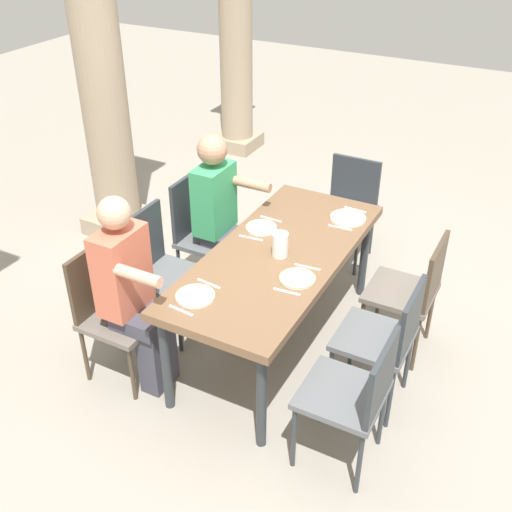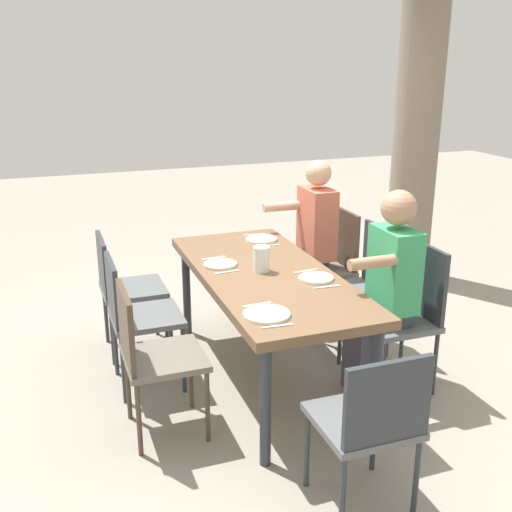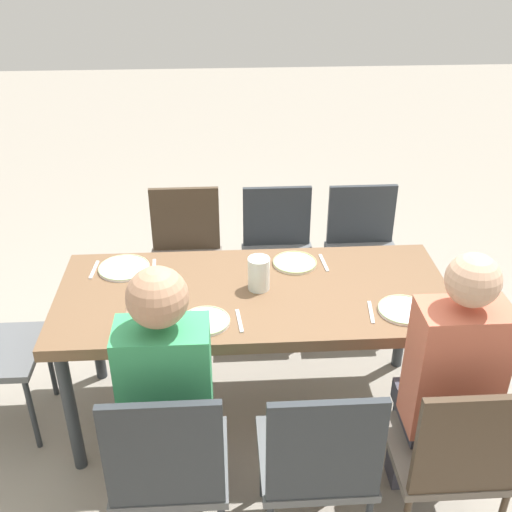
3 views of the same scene
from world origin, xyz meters
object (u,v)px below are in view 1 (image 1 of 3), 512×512
Objects in this scene: chair_west_north at (111,306)px; chair_mid_south at (387,335)px; diner_man_white at (132,291)px; plate_0 at (195,296)px; plate_2 at (261,228)px; stone_column_centre at (100,69)px; plate_1 at (297,278)px; chair_head_east at (349,203)px; chair_mid_north at (159,265)px; diner_woman_green at (222,214)px; chair_east_north at (202,228)px; stone_column_far at (235,16)px; plate_3 at (348,218)px; chair_east_south at (413,288)px; water_pitcher at (280,246)px; dining_table at (278,262)px; chair_west_south at (356,392)px.

chair_mid_south is at bearing -72.22° from chair_west_north.
diner_man_white reaches higher than plate_0.
stone_column_centre is at bearing 72.28° from plate_2.
plate_1 is at bearing -133.12° from plate_2.
chair_head_east is at bearing -16.87° from diner_man_white.
diner_woman_green reaches higher than chair_mid_north.
stone_column_far is (2.68, 1.20, 0.98)m from chair_east_north.
chair_west_north is at bearing -141.83° from stone_column_centre.
plate_1 is 0.87m from plate_3.
plate_3 is at bearing -72.91° from diner_woman_green.
chair_east_south is 3.47× the size of plate_3.
chair_head_east is 2.82m from stone_column_far.
diner_man_white is 8.12× the size of water_pitcher.
dining_table is 0.14m from water_pitcher.
plate_0 is (0.06, -0.42, 0.06)m from diner_man_white.
stone_column_centre is (0.43, 1.38, 0.79)m from diner_woman_green.
diner_woman_green is at bearing -89.10° from chair_east_north.
diner_man_white is at bearing -137.58° from stone_column_centre.
diner_woman_green is at bearing 68.85° from chair_mid_south.
water_pitcher reaches higher than plate_0.
stone_column_centre is 12.95× the size of plate_0.
chair_east_north is at bearing 66.04° from dining_table.
water_pitcher reaches higher than chair_mid_south.
chair_east_north is at bearing 90.90° from diner_woman_green.
plate_3 reaches higher than dining_table.
chair_west_north is 2.17m from stone_column_centre.
plate_2 is (0.95, 1.06, 0.24)m from chair_west_south.
chair_mid_north is 1.75m from chair_east_south.
chair_east_south is 0.69m from plate_3.
chair_mid_south is at bearing -87.38° from plate_1.
chair_west_north is at bearing 170.54° from diner_woman_green.
chair_east_south is at bearing -44.70° from plate_1.
plate_2 is (0.96, -0.39, 0.06)m from diner_man_white.
chair_mid_south reaches higher than dining_table.
stone_column_far reaches higher than chair_mid_south.
plate_1 is 0.66m from plate_2.
plate_0 is (-0.47, 1.03, 0.24)m from chair_mid_south.
chair_east_south is at bearing -0.18° from chair_west_south.
plate_1 is (-1.02, -2.26, -0.73)m from stone_column_centre.
chair_mid_south is at bearing -152.12° from chair_head_east.
plate_2 is at bearing -103.38° from chair_east_north.
stone_column_far is at bearing 33.61° from dining_table.
stone_column_far is at bearing 43.30° from plate_3.
chair_west_north is at bearing 158.28° from chair_head_east.
water_pitcher reaches higher than chair_mid_north.
diner_man_white is at bearing 157.92° from plate_2.
diner_woman_green is at bearing -107.20° from stone_column_centre.
dining_table is 0.86m from chair_mid_south.
chair_east_north is at bearing -155.94° from stone_column_far.
chair_east_south is 0.67× the size of diner_man_white.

